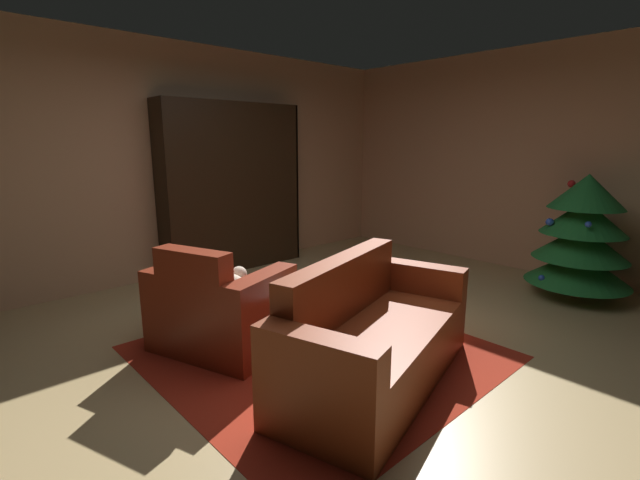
# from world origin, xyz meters

# --- Properties ---
(ground_plane) EXTENTS (8.02, 8.02, 0.00)m
(ground_plane) POSITION_xyz_m (0.00, 0.00, 0.00)
(ground_plane) COLOR tan
(wall_back) EXTENTS (5.41, 0.06, 2.73)m
(wall_back) POSITION_xyz_m (0.00, 3.37, 1.37)
(wall_back) COLOR tan
(wall_back) RESTS_ON ground
(wall_left) EXTENTS (0.06, 6.81, 2.73)m
(wall_left) POSITION_xyz_m (-2.68, 0.00, 1.37)
(wall_left) COLOR tan
(wall_left) RESTS_ON ground
(area_rug) EXTENTS (2.36, 2.30, 0.01)m
(area_rug) POSITION_xyz_m (0.05, -0.14, 0.00)
(area_rug) COLOR maroon
(area_rug) RESTS_ON ground
(bookshelf_unit) EXTENTS (0.36, 1.85, 2.08)m
(bookshelf_unit) POSITION_xyz_m (-2.43, 0.80, 1.01)
(bookshelf_unit) COLOR black
(bookshelf_unit) RESTS_ON ground
(armchair_red) EXTENTS (1.15, 1.01, 0.85)m
(armchair_red) POSITION_xyz_m (-0.53, -0.65, 0.31)
(armchair_red) COLOR maroon
(armchair_red) RESTS_ON ground
(couch_red) EXTENTS (1.19, 1.87, 0.83)m
(couch_red) POSITION_xyz_m (0.61, -0.14, 0.29)
(couch_red) COLOR maroon
(couch_red) RESTS_ON ground
(coffee_table) EXTENTS (0.60, 0.60, 0.46)m
(coffee_table) POSITION_xyz_m (0.10, -0.15, 0.41)
(coffee_table) COLOR black
(coffee_table) RESTS_ON ground
(book_stack_on_table) EXTENTS (0.22, 0.17, 0.08)m
(book_stack_on_table) POSITION_xyz_m (0.13, -0.17, 0.50)
(book_stack_on_table) COLOR #427242
(book_stack_on_table) RESTS_ON coffee_table
(bottle_on_table) EXTENTS (0.06, 0.06, 0.30)m
(bottle_on_table) POSITION_xyz_m (0.26, -0.09, 0.58)
(bottle_on_table) COLOR #622011
(bottle_on_table) RESTS_ON coffee_table
(decorated_tree) EXTENTS (1.01, 1.01, 1.29)m
(decorated_tree) POSITION_xyz_m (0.95, 2.71, 0.65)
(decorated_tree) COLOR brown
(decorated_tree) RESTS_ON ground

